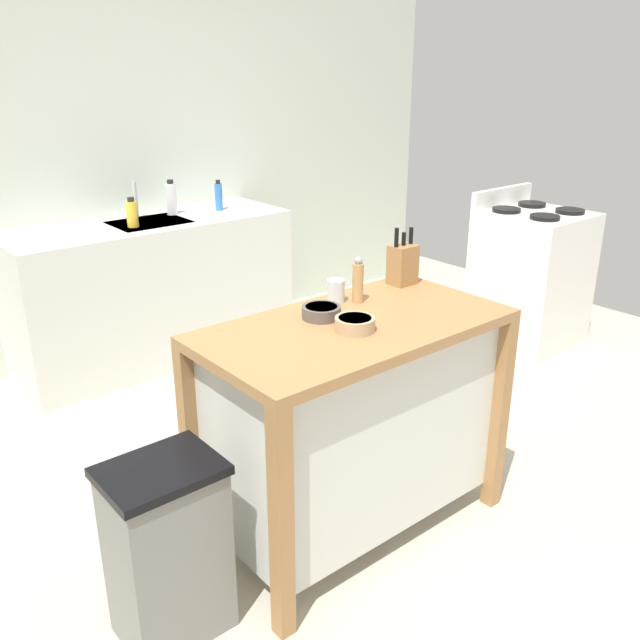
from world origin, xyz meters
name	(u,v)px	position (x,y,z in m)	size (l,w,h in m)	color
ground_plane	(307,525)	(0.00, 0.00, 0.00)	(6.83, 6.83, 0.00)	#BCB29E
wall_back	(61,149)	(0.00, 2.30, 1.30)	(5.83, 0.10, 2.60)	silver
kitchen_island	(353,416)	(0.15, -0.10, 0.50)	(1.17, 0.62, 0.89)	#9E7042
knife_block	(403,264)	(0.61, 0.11, 0.98)	(0.11, 0.09, 0.25)	#9E7042
bowl_stoneware_deep	(321,312)	(0.08, 0.01, 0.91)	(0.15, 0.15, 0.05)	#564C47
bowl_ceramic_small	(355,324)	(0.09, -0.16, 0.92)	(0.14, 0.14, 0.05)	tan
drinking_cup	(336,291)	(0.24, 0.11, 0.93)	(0.07, 0.07, 0.09)	silver
pepper_grinder	(358,281)	(0.31, 0.05, 0.98)	(0.04, 0.04, 0.19)	tan
trash_bin	(168,550)	(-0.68, -0.13, 0.32)	(0.36, 0.28, 0.63)	slate
sink_counter	(154,291)	(0.33, 1.95, 0.44)	(1.71, 0.60, 0.88)	silver
sink_faucet	(136,200)	(0.33, 2.09, 0.99)	(0.02, 0.02, 0.22)	#B7BCC1
bottle_dish_soap	(132,213)	(0.21, 1.87, 0.96)	(0.07, 0.07, 0.17)	yellow
bottle_spray_cleaner	(219,196)	(0.84, 1.95, 0.97)	(0.05, 0.05, 0.19)	blue
bottle_hand_soap	(171,198)	(0.55, 2.03, 0.98)	(0.07, 0.07, 0.22)	white
stove	(530,277)	(2.37, 0.60, 0.45)	(0.60, 0.60, 1.00)	white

